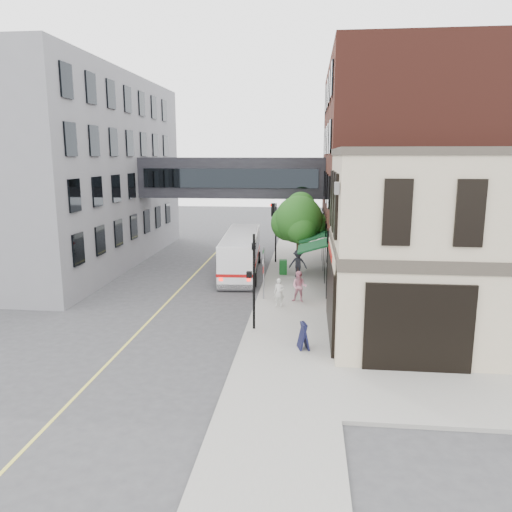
% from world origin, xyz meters
% --- Properties ---
extents(ground, '(120.00, 120.00, 0.00)m').
position_xyz_m(ground, '(0.00, 0.00, 0.00)').
color(ground, '#38383A').
rests_on(ground, ground).
extents(sidewalk_main, '(4.00, 60.00, 0.15)m').
position_xyz_m(sidewalk_main, '(2.00, 14.00, 0.07)').
color(sidewalk_main, gray).
rests_on(sidewalk_main, ground).
extents(corner_building, '(10.19, 8.12, 8.45)m').
position_xyz_m(corner_building, '(8.97, 2.00, 4.21)').
color(corner_building, '#C7B498').
rests_on(corner_building, ground).
extents(brick_building, '(13.76, 18.00, 14.00)m').
position_xyz_m(brick_building, '(9.98, 15.00, 6.99)').
color(brick_building, '#491E16').
rests_on(brick_building, ground).
extents(opposite_building, '(14.00, 24.00, 14.00)m').
position_xyz_m(opposite_building, '(-17.00, 16.00, 7.00)').
color(opposite_building, slate).
rests_on(opposite_building, ground).
extents(skyway_bridge, '(14.00, 3.18, 3.00)m').
position_xyz_m(skyway_bridge, '(-3.00, 18.00, 6.50)').
color(skyway_bridge, black).
rests_on(skyway_bridge, ground).
extents(traffic_signal_near, '(0.44, 0.22, 4.60)m').
position_xyz_m(traffic_signal_near, '(0.37, 2.00, 2.98)').
color(traffic_signal_near, black).
rests_on(traffic_signal_near, sidewalk_main).
extents(traffic_signal_far, '(0.53, 0.28, 4.50)m').
position_xyz_m(traffic_signal_far, '(0.26, 17.00, 3.34)').
color(traffic_signal_far, black).
rests_on(traffic_signal_far, sidewalk_main).
extents(street_sign_pole, '(0.08, 0.75, 3.00)m').
position_xyz_m(street_sign_pole, '(0.39, 7.00, 1.93)').
color(street_sign_pole, gray).
rests_on(street_sign_pole, sidewalk_main).
extents(street_tree, '(3.80, 3.20, 5.60)m').
position_xyz_m(street_tree, '(2.19, 13.22, 3.91)').
color(street_tree, '#382619').
rests_on(street_tree, sidewalk_main).
extents(lane_marking, '(0.12, 40.00, 0.01)m').
position_xyz_m(lane_marking, '(-5.00, 10.00, 0.01)').
color(lane_marking, '#D8CC4C').
rests_on(lane_marking, ground).
extents(bus, '(2.99, 10.36, 2.76)m').
position_xyz_m(bus, '(-1.83, 13.78, 1.54)').
color(bus, white).
rests_on(bus, ground).
extents(pedestrian_a, '(0.60, 0.43, 1.53)m').
position_xyz_m(pedestrian_a, '(1.35, 5.66, 0.92)').
color(pedestrian_a, silver).
rests_on(pedestrian_a, sidewalk_main).
extents(pedestrian_b, '(0.95, 0.80, 1.75)m').
position_xyz_m(pedestrian_b, '(2.42, 6.61, 1.02)').
color(pedestrian_b, pink).
rests_on(pedestrian_b, sidewalk_main).
extents(pedestrian_c, '(1.24, 0.77, 1.84)m').
position_xyz_m(pedestrian_c, '(2.20, 12.42, 1.07)').
color(pedestrian_c, '#202229').
rests_on(pedestrian_c, sidewalk_main).
extents(newspaper_box, '(0.56, 0.51, 1.02)m').
position_xyz_m(newspaper_box, '(1.17, 13.09, 0.66)').
color(newspaper_box, '#12521C').
rests_on(newspaper_box, sidewalk_main).
extents(sandwich_board, '(0.56, 0.72, 1.13)m').
position_xyz_m(sandwich_board, '(2.74, -0.27, 0.72)').
color(sandwich_board, black).
rests_on(sandwich_board, sidewalk_main).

